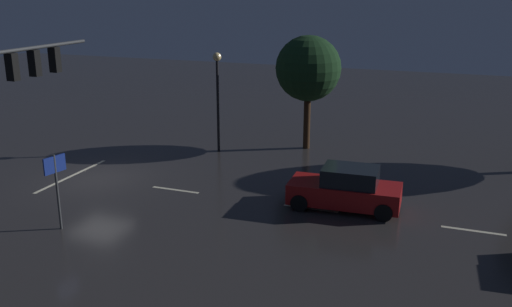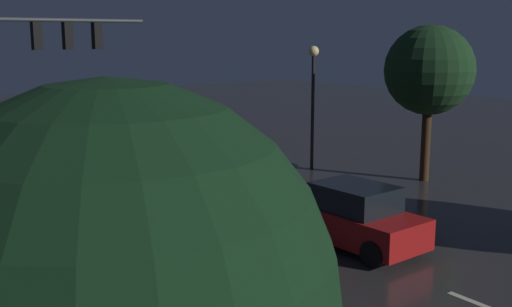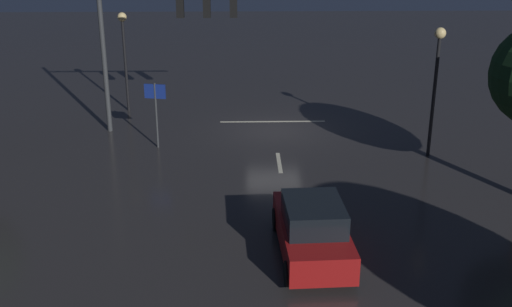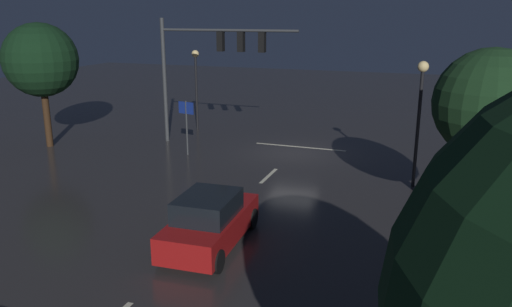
{
  "view_description": "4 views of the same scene",
  "coord_description": "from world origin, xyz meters",
  "px_view_note": "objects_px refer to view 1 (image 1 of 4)",
  "views": [
    {
      "loc": [
        19.89,
        15.14,
        8.34
      ],
      "look_at": [
        -0.93,
        7.35,
        1.72
      ],
      "focal_mm": 39.19,
      "sensor_mm": 36.0,
      "label": 1
    },
    {
      "loc": [
        11.13,
        22.83,
        5.61
      ],
      "look_at": [
        -1.09,
        6.15,
        1.68
      ],
      "focal_mm": 43.65,
      "sensor_mm": 36.0,
      "label": 2
    },
    {
      "loc": [
        1.46,
        26.97,
        8.99
      ],
      "look_at": [
        0.97,
        6.18,
        1.21
      ],
      "focal_mm": 43.76,
      "sensor_mm": 36.0,
      "label": 3
    },
    {
      "loc": [
        -6.72,
        24.3,
        6.95
      ],
      "look_at": [
        -0.48,
        7.0,
        1.86
      ],
      "focal_mm": 35.34,
      "sensor_mm": 36.0,
      "label": 4
    }
  ],
  "objects_px": {
    "street_lamp_left_kerb": "(218,83)",
    "route_sign": "(56,176)",
    "tree_left_far": "(308,69)",
    "traffic_signal_assembly": "(1,89)",
    "car_approaching": "(346,189)"
  },
  "relations": [
    {
      "from": "tree_left_far",
      "to": "route_sign",
      "type": "bearing_deg",
      "value": -22.15
    },
    {
      "from": "car_approaching",
      "to": "route_sign",
      "type": "relative_size",
      "value": 1.59
    },
    {
      "from": "traffic_signal_assembly",
      "to": "car_approaching",
      "type": "bearing_deg",
      "value": 114.51
    },
    {
      "from": "route_sign",
      "to": "street_lamp_left_kerb",
      "type": "bearing_deg",
      "value": 173.83
    },
    {
      "from": "route_sign",
      "to": "tree_left_far",
      "type": "relative_size",
      "value": 0.46
    },
    {
      "from": "route_sign",
      "to": "tree_left_far",
      "type": "bearing_deg",
      "value": 157.85
    },
    {
      "from": "car_approaching",
      "to": "street_lamp_left_kerb",
      "type": "bearing_deg",
      "value": -125.26
    },
    {
      "from": "street_lamp_left_kerb",
      "to": "route_sign",
      "type": "distance_m",
      "value": 11.33
    },
    {
      "from": "traffic_signal_assembly",
      "to": "car_approaching",
      "type": "xyz_separation_m",
      "value": [
        -5.22,
        11.46,
        -4.08
      ]
    },
    {
      "from": "tree_left_far",
      "to": "traffic_signal_assembly",
      "type": "bearing_deg",
      "value": -30.63
    },
    {
      "from": "street_lamp_left_kerb",
      "to": "traffic_signal_assembly",
      "type": "bearing_deg",
      "value": -17.83
    },
    {
      "from": "car_approaching",
      "to": "street_lamp_left_kerb",
      "type": "distance_m",
      "value": 10.15
    },
    {
      "from": "car_approaching",
      "to": "street_lamp_left_kerb",
      "type": "relative_size",
      "value": 0.86
    },
    {
      "from": "car_approaching",
      "to": "tree_left_far",
      "type": "height_order",
      "value": "tree_left_far"
    },
    {
      "from": "route_sign",
      "to": "traffic_signal_assembly",
      "type": "bearing_deg",
      "value": -97.44
    }
  ]
}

